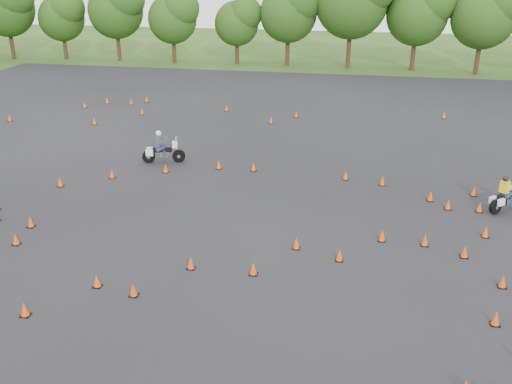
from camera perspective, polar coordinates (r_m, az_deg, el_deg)
The scene contains 6 objects.
ground at distance 21.58m, azimuth -1.93°, elevation -7.00°, with size 140.00×140.00×0.00m, color #2D5119.
asphalt_pad at distance 26.85m, azimuth 0.77°, elevation -0.73°, with size 62.00×62.00×0.00m, color black.
treeline at distance 53.67m, azimuth 10.65°, elevation 15.84°, with size 86.81×32.27×11.06m.
traffic_cones at distance 26.13m, azimuth -0.33°, elevation -0.88°, with size 36.64×32.89×0.45m.
rider_grey at distance 31.76m, azimuth -9.26°, elevation 4.50°, with size 2.36×0.72×1.82m, color #373A3D, non-canonical shape.
rider_yellow at distance 27.76m, azimuth 23.98°, elevation -0.14°, with size 2.14×0.66×1.65m, color gold, non-canonical shape.
Camera 1 is at (4.09, -18.28, 10.71)m, focal length 40.00 mm.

